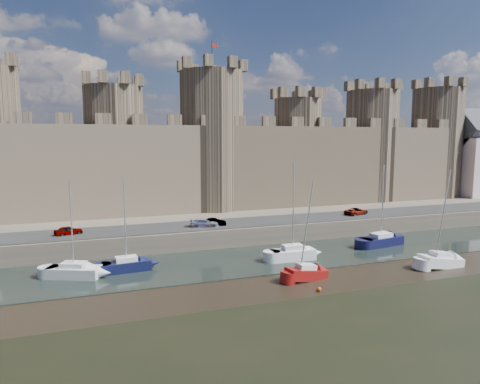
{
  "coord_description": "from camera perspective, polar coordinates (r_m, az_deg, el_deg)",
  "views": [
    {
      "loc": [
        -17.93,
        -22.42,
        14.5
      ],
      "look_at": [
        -2.25,
        22.0,
        8.56
      ],
      "focal_mm": 32.0,
      "sensor_mm": 36.0,
      "label": 1
    }
  ],
  "objects": [
    {
      "name": "car_2",
      "position": [
        58.28,
        -4.76,
        -4.15
      ],
      "size": [
        4.13,
        2.45,
        1.12
      ],
      "primitive_type": "imported",
      "rotation": [
        0.0,
        0.0,
        1.33
      ],
      "color": "gray",
      "rests_on": "quay"
    },
    {
      "name": "water_channel",
      "position": [
        51.82,
        1.63,
        -9.01
      ],
      "size": [
        160.0,
        12.0,
        0.08
      ],
      "primitive_type": "cube",
      "color": "black",
      "rests_on": "ground"
    },
    {
      "name": "sailboat_2",
      "position": [
        51.85,
        7.03,
        -8.08
      ],
      "size": [
        5.41,
        2.3,
        11.49
      ],
      "rotation": [
        0.0,
        0.0,
        -0.04
      ],
      "color": "white",
      "rests_on": "ground"
    },
    {
      "name": "sailboat_1",
      "position": [
        48.89,
        -14.9,
        -9.33
      ],
      "size": [
        5.22,
        2.36,
        10.19
      ],
      "rotation": [
        0.0,
        0.0,
        0.08
      ],
      "color": "black",
      "rests_on": "ground"
    },
    {
      "name": "buoy_1",
      "position": [
        42.35,
        10.49,
        -12.63
      ],
      "size": [
        0.45,
        0.45,
        0.45
      ],
      "primitive_type": "sphere",
      "color": "#D85709",
      "rests_on": "ground"
    },
    {
      "name": "sailboat_3",
      "position": [
        61.21,
        18.29,
        -6.08
      ],
      "size": [
        6.53,
        3.33,
        10.94
      ],
      "rotation": [
        0.0,
        0.0,
        0.15
      ],
      "color": "black",
      "rests_on": "ground"
    },
    {
      "name": "sailboat_5",
      "position": [
        53.91,
        25.16,
        -8.24
      ],
      "size": [
        5.14,
        2.0,
        11.1
      ],
      "rotation": [
        0.0,
        0.0,
        -0.0
      ],
      "color": "white",
      "rests_on": "ground"
    },
    {
      "name": "car_3",
      "position": [
        69.59,
        15.26,
        -2.51
      ],
      "size": [
        4.51,
        2.99,
        1.15
      ],
      "primitive_type": "imported",
      "rotation": [
        0.0,
        0.0,
        1.85
      ],
      "color": "gray",
      "rests_on": "quay"
    },
    {
      "name": "road",
      "position": [
        60.4,
        -1.78,
        -4.22
      ],
      "size": [
        160.0,
        7.0,
        0.1
      ],
      "primitive_type": "cube",
      "color": "black",
      "rests_on": "quay"
    },
    {
      "name": "quay",
      "position": [
        85.38,
        -7.09,
        -1.79
      ],
      "size": [
        160.0,
        60.0,
        2.5
      ],
      "primitive_type": "cube",
      "color": "#4C443A",
      "rests_on": "ground"
    },
    {
      "name": "ground",
      "position": [
        32.16,
        18.21,
        -19.98
      ],
      "size": [
        160.0,
        160.0,
        0.0
      ],
      "primitive_type": "plane",
      "color": "black",
      "rests_on": "ground"
    },
    {
      "name": "sailboat_4",
      "position": [
        45.35,
        8.8,
        -10.54
      ],
      "size": [
        4.6,
        2.3,
        10.29
      ],
      "rotation": [
        0.0,
        0.0,
        0.14
      ],
      "color": "maroon",
      "rests_on": "ground"
    },
    {
      "name": "castle",
      "position": [
        72.57,
        -5.66,
        4.92
      ],
      "size": [
        108.5,
        11.0,
        29.0
      ],
      "color": "#42382B",
      "rests_on": "quay"
    },
    {
      "name": "sailboat_0",
      "position": [
        48.42,
        -21.28,
        -9.75
      ],
      "size": [
        5.85,
        4.1,
        10.21
      ],
      "rotation": [
        0.0,
        0.0,
        -0.4
      ],
      "color": "silver",
      "rests_on": "ground"
    },
    {
      "name": "car_1",
      "position": [
        58.97,
        -3.42,
        -4.03
      ],
      "size": [
        3.44,
        1.99,
        1.07
      ],
      "primitive_type": "imported",
      "rotation": [
        0.0,
        0.0,
        1.29
      ],
      "color": "gray",
      "rests_on": "quay"
    },
    {
      "name": "car_0",
      "position": [
        57.49,
        -21.89,
        -4.8
      ],
      "size": [
        3.6,
        2.27,
        1.14
      ],
      "primitive_type": "imported",
      "rotation": [
        0.0,
        0.0,
        1.87
      ],
      "color": "gray",
      "rests_on": "quay"
    }
  ]
}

